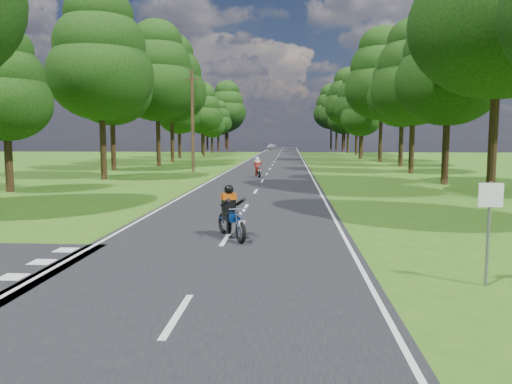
{
  "coord_description": "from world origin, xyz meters",
  "views": [
    {
      "loc": [
        1.76,
        -11.52,
        2.83
      ],
      "look_at": [
        0.7,
        4.0,
        1.1
      ],
      "focal_mm": 35.0,
      "sensor_mm": 36.0,
      "label": 1
    }
  ],
  "objects": [
    {
      "name": "distant_car",
      "position": [
        -2.45,
        100.31,
        0.67
      ],
      "size": [
        2.24,
        4.04,
        1.3
      ],
      "primitive_type": "imported",
      "rotation": [
        0.0,
        0.0,
        -0.19
      ],
      "color": "silver",
      "rests_on": "main_road"
    },
    {
      "name": "rider_far_red",
      "position": [
        -0.49,
        23.08,
        0.73
      ],
      "size": [
        0.91,
        1.77,
        1.41
      ],
      "primitive_type": null,
      "rotation": [
        0.0,
        0.0,
        0.22
      ],
      "color": "maroon",
      "rests_on": "main_road"
    },
    {
      "name": "ground",
      "position": [
        0.0,
        0.0,
        0.0
      ],
      "size": [
        160.0,
        160.0,
        0.0
      ],
      "primitive_type": "plane",
      "color": "#305E15",
      "rests_on": "ground"
    },
    {
      "name": "main_road",
      "position": [
        0.0,
        50.0,
        0.01
      ],
      "size": [
        7.0,
        140.0,
        0.02
      ],
      "primitive_type": "cube",
      "color": "black",
      "rests_on": "ground"
    },
    {
      "name": "road_sign",
      "position": [
        5.5,
        -2.01,
        1.34
      ],
      "size": [
        0.45,
        0.07,
        2.0
      ],
      "color": "slate",
      "rests_on": "ground"
    },
    {
      "name": "rider_near_blue",
      "position": [
        0.15,
        2.05,
        0.76
      ],
      "size": [
        1.31,
        1.86,
        1.48
      ],
      "primitive_type": null,
      "rotation": [
        0.0,
        0.0,
        0.45
      ],
      "color": "navy",
      "rests_on": "main_road"
    },
    {
      "name": "telegraph_pole",
      "position": [
        -6.0,
        28.0,
        4.07
      ],
      "size": [
        1.2,
        0.26,
        8.0
      ],
      "color": "#382616",
      "rests_on": "ground"
    },
    {
      "name": "treeline",
      "position": [
        1.43,
        60.06,
        8.25
      ],
      "size": [
        40.0,
        115.35,
        14.78
      ],
      "color": "black",
      "rests_on": "ground"
    },
    {
      "name": "road_markings",
      "position": [
        -0.14,
        48.13,
        0.02
      ],
      "size": [
        7.4,
        140.0,
        0.01
      ],
      "color": "silver",
      "rests_on": "main_road"
    }
  ]
}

